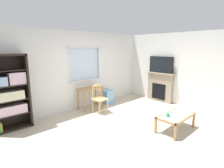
{
  "coord_description": "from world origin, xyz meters",
  "views": [
    {
      "loc": [
        -3.3,
        -2.8,
        2.04
      ],
      "look_at": [
        0.17,
        0.85,
        1.02
      ],
      "focal_mm": 28.35,
      "sensor_mm": 36.0,
      "label": 1
    }
  ],
  "objects_px": {
    "desk_under_window": "(90,91)",
    "plastic_drawer_unit": "(107,97)",
    "sippy_cup": "(168,115)",
    "coffee_table": "(176,117)",
    "wooden_chair": "(99,98)",
    "bookshelf": "(9,94)",
    "tv": "(161,65)",
    "fireplace": "(160,87)"
  },
  "relations": [
    {
      "from": "desk_under_window",
      "to": "plastic_drawer_unit",
      "type": "relative_size",
      "value": 1.71
    },
    {
      "from": "desk_under_window",
      "to": "sippy_cup",
      "type": "relative_size",
      "value": 9.47
    },
    {
      "from": "coffee_table",
      "to": "plastic_drawer_unit",
      "type": "bearing_deg",
      "value": 85.14
    },
    {
      "from": "sippy_cup",
      "to": "wooden_chair",
      "type": "bearing_deg",
      "value": 98.88
    },
    {
      "from": "wooden_chair",
      "to": "desk_under_window",
      "type": "bearing_deg",
      "value": 86.69
    },
    {
      "from": "wooden_chair",
      "to": "coffee_table",
      "type": "distance_m",
      "value": 2.37
    },
    {
      "from": "sippy_cup",
      "to": "desk_under_window",
      "type": "bearing_deg",
      "value": 96.61
    },
    {
      "from": "bookshelf",
      "to": "tv",
      "type": "xyz_separation_m",
      "value": [
        4.88,
        -1.27,
        0.5
      ]
    },
    {
      "from": "bookshelf",
      "to": "desk_under_window",
      "type": "distance_m",
      "value": 2.43
    },
    {
      "from": "wooden_chair",
      "to": "tv",
      "type": "xyz_separation_m",
      "value": [
        2.5,
        -0.64,
        0.96
      ]
    },
    {
      "from": "tv",
      "to": "sippy_cup",
      "type": "xyz_separation_m",
      "value": [
        -2.16,
        -1.57,
        -0.98
      ]
    },
    {
      "from": "coffee_table",
      "to": "sippy_cup",
      "type": "distance_m",
      "value": 0.28
    },
    {
      "from": "desk_under_window",
      "to": "sippy_cup",
      "type": "xyz_separation_m",
      "value": [
        0.32,
        -2.72,
        -0.15
      ]
    },
    {
      "from": "coffee_table",
      "to": "bookshelf",
      "type": "bearing_deg",
      "value": 135.49
    },
    {
      "from": "fireplace",
      "to": "tv",
      "type": "relative_size",
      "value": 1.15
    },
    {
      "from": "wooden_chair",
      "to": "coffee_table",
      "type": "bearing_deg",
      "value": -75.58
    },
    {
      "from": "bookshelf",
      "to": "desk_under_window",
      "type": "xyz_separation_m",
      "value": [
        2.41,
        -0.11,
        -0.33
      ]
    },
    {
      "from": "bookshelf",
      "to": "desk_under_window",
      "type": "height_order",
      "value": "bookshelf"
    },
    {
      "from": "fireplace",
      "to": "coffee_table",
      "type": "relative_size",
      "value": 1.08
    },
    {
      "from": "bookshelf",
      "to": "plastic_drawer_unit",
      "type": "xyz_separation_m",
      "value": [
        3.21,
        -0.06,
        -0.68
      ]
    },
    {
      "from": "desk_under_window",
      "to": "tv",
      "type": "height_order",
      "value": "tv"
    },
    {
      "from": "bookshelf",
      "to": "desk_under_window",
      "type": "relative_size",
      "value": 2.24
    },
    {
      "from": "plastic_drawer_unit",
      "to": "fireplace",
      "type": "relative_size",
      "value": 0.44
    },
    {
      "from": "sippy_cup",
      "to": "fireplace",
      "type": "bearing_deg",
      "value": 35.72
    },
    {
      "from": "fireplace",
      "to": "tv",
      "type": "height_order",
      "value": "tv"
    },
    {
      "from": "plastic_drawer_unit",
      "to": "coffee_table",
      "type": "relative_size",
      "value": 0.47
    },
    {
      "from": "wooden_chair",
      "to": "coffee_table",
      "type": "xyz_separation_m",
      "value": [
        0.59,
        -2.3,
        -0.12
      ]
    },
    {
      "from": "sippy_cup",
      "to": "tv",
      "type": "bearing_deg",
      "value": 35.95
    },
    {
      "from": "wooden_chair",
      "to": "fireplace",
      "type": "bearing_deg",
      "value": -14.3
    },
    {
      "from": "fireplace",
      "to": "sippy_cup",
      "type": "bearing_deg",
      "value": -144.28
    },
    {
      "from": "tv",
      "to": "sippy_cup",
      "type": "relative_size",
      "value": 10.9
    },
    {
      "from": "fireplace",
      "to": "coffee_table",
      "type": "distance_m",
      "value": 2.55
    },
    {
      "from": "bookshelf",
      "to": "tv",
      "type": "relative_size",
      "value": 1.94
    },
    {
      "from": "plastic_drawer_unit",
      "to": "fireplace",
      "type": "height_order",
      "value": "fireplace"
    },
    {
      "from": "desk_under_window",
      "to": "plastic_drawer_unit",
      "type": "height_order",
      "value": "desk_under_window"
    },
    {
      "from": "wooden_chair",
      "to": "plastic_drawer_unit",
      "type": "height_order",
      "value": "wooden_chair"
    },
    {
      "from": "bookshelf",
      "to": "coffee_table",
      "type": "bearing_deg",
      "value": -44.51
    },
    {
      "from": "tv",
      "to": "coffee_table",
      "type": "relative_size",
      "value": 0.94
    },
    {
      "from": "fireplace",
      "to": "desk_under_window",
      "type": "bearing_deg",
      "value": 155.1
    },
    {
      "from": "plastic_drawer_unit",
      "to": "tv",
      "type": "xyz_separation_m",
      "value": [
        1.67,
        -1.21,
        1.18
      ]
    },
    {
      "from": "wooden_chair",
      "to": "plastic_drawer_unit",
      "type": "bearing_deg",
      "value": 34.09
    },
    {
      "from": "bookshelf",
      "to": "tv",
      "type": "height_order",
      "value": "bookshelf"
    }
  ]
}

